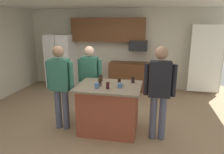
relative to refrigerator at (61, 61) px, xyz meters
name	(u,v)px	position (x,y,z in m)	size (l,w,h in m)	color
floor	(100,122)	(2.00, -2.38, -0.89)	(7.04, 7.04, 0.00)	#937A5B
back_wall	(121,49)	(2.00, 0.42, 0.41)	(6.40, 0.10, 2.60)	beige
french_door_window_panel	(206,59)	(4.60, 0.02, 0.21)	(0.90, 0.06, 2.00)	white
cabinet_run_upper	(108,30)	(1.60, 0.22, 1.04)	(2.40, 0.38, 0.75)	brown
cabinet_run_lower	(137,76)	(2.60, 0.10, -0.44)	(1.80, 0.63, 0.90)	brown
refrigerator	(61,61)	(0.00, 0.00, 0.00)	(0.87, 0.76, 1.78)	white
microwave_over_range	(138,46)	(2.60, 0.12, 0.56)	(0.56, 0.40, 0.32)	black
kitchen_island	(109,108)	(2.27, -2.67, -0.40)	(1.25, 0.97, 0.96)	brown
person_elder_center	(160,87)	(3.23, -2.80, 0.13)	(0.57, 0.23, 1.76)	#4C5166
person_guest_left	(90,76)	(1.67, -2.01, 0.05)	(0.57, 0.22, 1.64)	#383842
person_host_foreground	(60,82)	(1.31, -2.79, 0.11)	(0.57, 0.23, 1.73)	#4C5166
glass_short_whisky	(101,78)	(2.03, -2.38, 0.13)	(0.07, 0.07, 0.13)	black
tumbler_amber	(108,85)	(2.29, -2.87, 0.13)	(0.06, 0.06, 0.12)	black
mug_ceramic_white	(97,85)	(2.09, -2.89, 0.12)	(0.12, 0.08, 0.11)	#4C6B99
glass_pilsner	(119,82)	(2.47, -2.62, 0.13)	(0.06, 0.06, 0.13)	black
glass_stout_tall	(133,80)	(2.71, -2.39, 0.13)	(0.07, 0.07, 0.12)	black
mug_blue_stoneware	(120,85)	(2.51, -2.79, 0.12)	(0.13, 0.08, 0.09)	#4C6B99
glass_dark_ale	(100,82)	(2.11, -2.73, 0.15)	(0.06, 0.06, 0.15)	black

